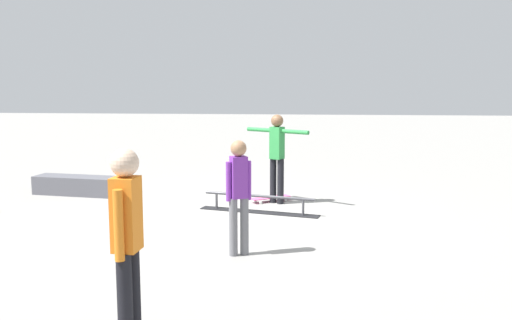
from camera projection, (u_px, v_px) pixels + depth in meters
The scene contains 7 objects.
ground_plane at pixel (229, 218), 9.23m from camera, with size 60.00×60.00×0.00m, color gray.
grind_rail at pixel (259, 205), 9.63m from camera, with size 2.16×0.75×0.32m.
skate_ledge at pixel (78, 185), 11.16m from camera, with size 1.80×0.50×0.37m, color #595960.
skater_main at pixel (277, 152), 10.25m from camera, with size 1.20×0.75×1.67m.
skateboard_main at pixel (270, 198), 10.51m from camera, with size 0.78×0.60×0.09m.
bystander_orange_shirt at pixel (127, 238), 4.56m from camera, with size 0.24×0.39×1.74m.
bystander_purple_shirt at pixel (239, 191), 7.15m from camera, with size 0.34×0.24×1.53m.
Camera 1 is at (-1.29, 8.92, 2.27)m, focal length 38.56 mm.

